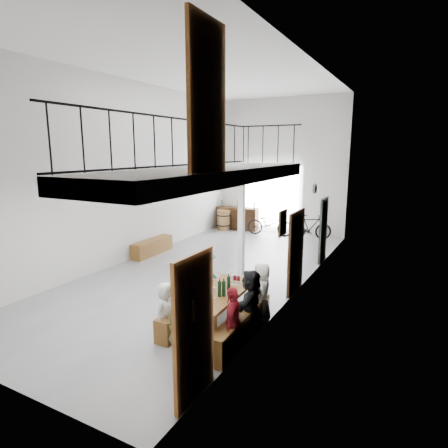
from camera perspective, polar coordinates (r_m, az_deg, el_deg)
The scene contains 24 objects.
floor at distance 10.86m, azimuth -2.66°, elevation -7.17°, with size 12.00×12.00×0.00m, color slate.
room_walls at distance 10.31m, azimuth -2.84°, elevation 11.93°, with size 12.00×12.00×12.00m.
gateway_portal at distance 15.98m, azimuth 6.93°, elevation 3.87°, with size 2.80×0.08×2.80m, color white.
right_wall_decor at distance 7.64m, azimuth 7.64°, elevation -1.61°, with size 0.07×8.28×5.07m.
balcony at distance 6.62m, azimuth -1.85°, elevation 7.21°, with size 1.52×5.62×4.00m.
tasting_table at distance 7.21m, azimuth -0.79°, elevation -10.94°, with size 0.88×1.99×0.79m.
bench_inner at distance 7.69m, azimuth -5.06°, elevation -13.42°, with size 0.31×1.96×0.45m, color brown.
bench_wall at distance 7.12m, azimuth 2.74°, elevation -15.25°, with size 0.29×2.21×0.51m, color brown.
tableware at distance 7.09m, azimuth -0.61°, elevation -9.36°, with size 0.57×1.44×0.35m.
side_bench at distance 12.70m, azimuth -10.87°, elevation -3.44°, with size 0.39×1.80×0.51m, color brown.
oak_barrel at distance 16.25m, azimuth -0.05°, elevation 0.61°, with size 0.59×0.59×0.86m.
serving_counter at distance 16.38m, azimuth 2.08°, elevation 0.88°, with size 1.83×0.51×0.97m, color #341C0D.
counter_bottles at distance 16.31m, azimuth 2.13°, elevation 3.05°, with size 1.59×0.10×0.28m.
guest_left_a at distance 7.09m, azimuth -8.83°, elevation -12.94°, with size 0.53×0.34×1.08m, color silver.
guest_left_b at distance 7.44m, azimuth -6.50°, elevation -11.13°, with size 0.44×0.29×1.22m, color teal.
guest_left_c at distance 7.89m, azimuth -3.65°, elevation -9.63°, with size 0.60×0.47×1.24m, color silver.
guest_left_d at distance 8.30m, azimuth -2.87°, elevation -8.27°, with size 0.85×0.49×1.32m, color teal.
guest_right_a at distance 6.55m, azimuth 1.35°, elevation -14.42°, with size 0.69×0.29×1.18m, color maroon.
guest_right_b at distance 7.10m, azimuth 4.10°, elevation -11.90°, with size 1.19×0.38×1.28m, color black.
guest_right_c at distance 7.68m, azimuth 5.76°, elevation -10.32°, with size 0.60×0.39×1.22m, color silver.
host_standing at distance 5.86m, azimuth -5.53°, elevation -14.73°, with size 0.63×0.41×1.73m, color brown.
potted_plant at distance 10.32m, azimuth 10.77°, elevation -7.20°, with size 0.36×0.31×0.40m, color #1C4D18.
bicycle_near at distance 15.27m, azimuth 6.99°, elevation 0.07°, with size 0.65×1.87×0.98m, color black.
bicycle_far at distance 14.81m, azimuth 13.02°, elevation -0.48°, with size 0.46×1.64×0.98m, color black.
Camera 1 is at (5.25, -8.87, 3.43)m, focal length 30.00 mm.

